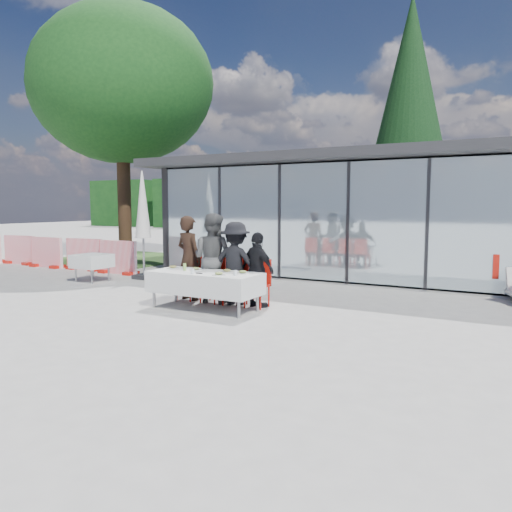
{
  "coord_description": "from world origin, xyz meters",
  "views": [
    {
      "loc": [
        5.17,
        -8.2,
        2.07
      ],
      "look_at": [
        -0.08,
        1.2,
        0.96
      ],
      "focal_mm": 35.0,
      "sensor_mm": 36.0,
      "label": 1
    }
  ],
  "objects_px": {
    "plate_d": "(243,272)",
    "diner_chair_a": "(191,275)",
    "diner_a": "(189,258)",
    "deciduous_tree": "(121,85)",
    "dining_table": "(205,283)",
    "juice_bottle": "(185,267)",
    "spare_chair_b": "(502,273)",
    "diner_chair_b": "(214,277)",
    "construction_barriers": "(18,252)",
    "diner_d": "(258,270)",
    "diner_c": "(236,264)",
    "diner_chair_c": "(237,279)",
    "plate_extra": "(219,274)",
    "conifer_tree": "(410,108)",
    "plate_c": "(227,271)",
    "plate_a": "(173,267)",
    "market_umbrella": "(143,211)",
    "spare_table_left": "(92,261)",
    "folded_eyeglasses": "(199,273)",
    "diner_chair_d": "(259,281)",
    "plate_b": "(196,269)",
    "diner_b": "(213,258)"
  },
  "relations": [
    {
      "from": "spare_table_left",
      "to": "market_umbrella",
      "type": "height_order",
      "value": "market_umbrella"
    },
    {
      "from": "diner_chair_a",
      "to": "diner_d",
      "type": "xyz_separation_m",
      "value": [
        1.71,
        -0.06,
        0.22
      ]
    },
    {
      "from": "diner_chair_c",
      "to": "plate_extra",
      "type": "distance_m",
      "value": 1.07
    },
    {
      "from": "plate_d",
      "to": "spare_table_left",
      "type": "distance_m",
      "value": 5.7
    },
    {
      "from": "plate_extra",
      "to": "folded_eyeglasses",
      "type": "bearing_deg",
      "value": 177.48
    },
    {
      "from": "plate_a",
      "to": "diner_chair_b",
      "type": "bearing_deg",
      "value": 46.26
    },
    {
      "from": "diner_chair_c",
      "to": "plate_extra",
      "type": "bearing_deg",
      "value": -77.69
    },
    {
      "from": "diner_chair_b",
      "to": "plate_d",
      "type": "distance_m",
      "value": 1.24
    },
    {
      "from": "diner_chair_c",
      "to": "plate_extra",
      "type": "relative_size",
      "value": 3.75
    },
    {
      "from": "diner_chair_d",
      "to": "construction_barriers",
      "type": "relative_size",
      "value": 0.09
    },
    {
      "from": "diner_a",
      "to": "diner_chair_a",
      "type": "relative_size",
      "value": 1.88
    },
    {
      "from": "diner_chair_c",
      "to": "plate_d",
      "type": "relative_size",
      "value": 3.75
    },
    {
      "from": "dining_table",
      "to": "spare_chair_b",
      "type": "relative_size",
      "value": 2.32
    },
    {
      "from": "diner_chair_b",
      "to": "diner_chair_d",
      "type": "height_order",
      "value": "same"
    },
    {
      "from": "diner_b",
      "to": "spare_chair_b",
      "type": "distance_m",
      "value": 6.47
    },
    {
      "from": "diner_d",
      "to": "plate_a",
      "type": "bearing_deg",
      "value": 38.09
    },
    {
      "from": "conifer_tree",
      "to": "plate_a",
      "type": "bearing_deg",
      "value": -98.07
    },
    {
      "from": "diner_chair_c",
      "to": "folded_eyeglasses",
      "type": "height_order",
      "value": "diner_chair_c"
    },
    {
      "from": "plate_a",
      "to": "construction_barriers",
      "type": "xyz_separation_m",
      "value": [
        -9.17,
        2.92,
        -0.34
      ]
    },
    {
      "from": "folded_eyeglasses",
      "to": "diner_chair_c",
      "type": "bearing_deg",
      "value": 76.14
    },
    {
      "from": "plate_d",
      "to": "dining_table",
      "type": "bearing_deg",
      "value": -169.57
    },
    {
      "from": "diner_chair_d",
      "to": "plate_extra",
      "type": "relative_size",
      "value": 3.75
    },
    {
      "from": "diner_c",
      "to": "juice_bottle",
      "type": "relative_size",
      "value": 11.6
    },
    {
      "from": "diner_a",
      "to": "plate_b",
      "type": "xyz_separation_m",
      "value": [
        0.6,
        -0.57,
        -0.14
      ]
    },
    {
      "from": "diner_b",
      "to": "plate_b",
      "type": "xyz_separation_m",
      "value": [
        -0.03,
        -0.57,
        -0.17
      ]
    },
    {
      "from": "juice_bottle",
      "to": "plate_a",
      "type": "bearing_deg",
      "value": 160.98
    },
    {
      "from": "conifer_tree",
      "to": "diner_b",
      "type": "bearing_deg",
      "value": -95.69
    },
    {
      "from": "diner_chair_d",
      "to": "juice_bottle",
      "type": "relative_size",
      "value": 6.56
    },
    {
      "from": "diner_a",
      "to": "deciduous_tree",
      "type": "distance_m",
      "value": 10.58
    },
    {
      "from": "dining_table",
      "to": "diner_c",
      "type": "bearing_deg",
      "value": 66.92
    },
    {
      "from": "diner_a",
      "to": "spare_chair_b",
      "type": "xyz_separation_m",
      "value": [
        5.96,
        3.64,
        -0.38
      ]
    },
    {
      "from": "dining_table",
      "to": "diner_chair_b",
      "type": "xyz_separation_m",
      "value": [
        -0.27,
        0.75,
        -0.0
      ]
    },
    {
      "from": "juice_bottle",
      "to": "spare_chair_b",
      "type": "relative_size",
      "value": 0.15
    },
    {
      "from": "folded_eyeglasses",
      "to": "spare_table_left",
      "type": "relative_size",
      "value": 0.16
    },
    {
      "from": "construction_barriers",
      "to": "plate_d",
      "type": "bearing_deg",
      "value": -14.91
    },
    {
      "from": "diner_chair_c",
      "to": "market_umbrella",
      "type": "height_order",
      "value": "market_umbrella"
    },
    {
      "from": "deciduous_tree",
      "to": "diner_chair_a",
      "type": "bearing_deg",
      "value": -37.33
    },
    {
      "from": "dining_table",
      "to": "market_umbrella",
      "type": "xyz_separation_m",
      "value": [
        -3.87,
        2.57,
        1.37
      ]
    },
    {
      "from": "diner_chair_c",
      "to": "diner_chair_d",
      "type": "height_order",
      "value": "same"
    },
    {
      "from": "spare_table_left",
      "to": "market_umbrella",
      "type": "xyz_separation_m",
      "value": [
        0.88,
        1.08,
        1.35
      ]
    },
    {
      "from": "dining_table",
      "to": "diner_chair_b",
      "type": "bearing_deg",
      "value": 109.77
    },
    {
      "from": "diner_chair_a",
      "to": "plate_a",
      "type": "xyz_separation_m",
      "value": [
        0.02,
        -0.64,
        0.24
      ]
    },
    {
      "from": "diner_d",
      "to": "plate_d",
      "type": "distance_m",
      "value": 0.55
    },
    {
      "from": "diner_b",
      "to": "diner_chair_d",
      "type": "distance_m",
      "value": 1.16
    },
    {
      "from": "construction_barriers",
      "to": "dining_table",
      "type": "bearing_deg",
      "value": -16.79
    },
    {
      "from": "deciduous_tree",
      "to": "conifer_tree",
      "type": "bearing_deg",
      "value": 37.87
    },
    {
      "from": "dining_table",
      "to": "plate_c",
      "type": "bearing_deg",
      "value": 22.22
    },
    {
      "from": "plate_d",
      "to": "diner_chair_a",
      "type": "bearing_deg",
      "value": 160.28
    },
    {
      "from": "deciduous_tree",
      "to": "diner_b",
      "type": "bearing_deg",
      "value": -35.31
    },
    {
      "from": "diner_c",
      "to": "deciduous_tree",
      "type": "xyz_separation_m",
      "value": [
        -8.32,
        5.49,
        5.62
      ]
    }
  ]
}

